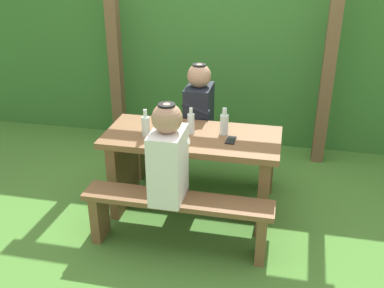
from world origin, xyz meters
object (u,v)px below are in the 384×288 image
bench_far (203,152)px  person_black_coat (199,107)px  bench_near (178,212)px  drinking_glass (159,127)px  picnic_table (192,160)px  person_white_shirt (168,156)px  bottle_center (146,126)px  cell_phone (231,140)px  bottle_right (224,124)px  bottle_left (191,123)px

bench_far → person_black_coat: bearing=-175.8°
bench_near → drinking_glass: (-0.27, 0.50, 0.45)m
picnic_table → person_white_shirt: size_ratio=1.95×
bottle_center → cell_phone: 0.67m
picnic_table → person_black_coat: size_ratio=1.95×
bottle_center → bench_near: bearing=-49.3°
bench_near → person_black_coat: (-0.04, 1.01, 0.45)m
person_black_coat → drinking_glass: (-0.23, -0.51, -0.01)m
bench_near → cell_phone: (0.32, 0.46, 0.41)m
person_white_shirt → bottle_right: bearing=61.6°
bench_near → bottle_center: bearing=130.7°
bench_near → drinking_glass: size_ratio=15.78×
bottle_right → bottle_center: bearing=-164.3°
drinking_glass → bottle_center: 0.13m
person_white_shirt → bench_near: bearing=-3.1°
cell_phone → drinking_glass: bearing=179.1°
person_black_coat → drinking_glass: size_ratio=8.11×
bench_near → bottle_right: 0.79m
bottle_center → drinking_glass: bearing=50.4°
picnic_table → person_black_coat: (-0.04, 0.50, 0.28)m
bottle_right → bottle_center: (-0.60, -0.17, -0.00)m
bench_far → person_white_shirt: (-0.06, -1.01, 0.45)m
drinking_glass → bottle_right: bottle_right is taller
bench_far → drinking_glass: bearing=-117.8°
bottle_right → cell_phone: 0.16m
bench_far → person_white_shirt: size_ratio=1.95×
bench_near → bottle_center: 0.73m
person_black_coat → cell_phone: bearing=-56.8°
person_white_shirt → bottle_right: person_white_shirt is taller
cell_phone → bench_far: bearing=122.7°
person_black_coat → person_white_shirt: bearing=-91.0°
bench_far → drinking_glass: (-0.27, -0.52, 0.45)m
picnic_table → bottle_center: bottle_center is taller
picnic_table → bench_near: (0.00, -0.51, -0.18)m
bench_near → person_black_coat: 1.11m
drinking_glass → picnic_table: bearing=2.0°
picnic_table → cell_phone: cell_phone is taller
bench_far → bottle_right: 0.71m
drinking_glass → cell_phone: (0.59, -0.04, -0.04)m
person_black_coat → bottle_left: bearing=-86.3°
person_white_shirt → bottle_left: size_ratio=3.31×
picnic_table → bench_far: 0.54m
picnic_table → person_black_coat: 0.58m
person_black_coat → bottle_right: person_black_coat is taller
picnic_table → drinking_glass: (-0.27, -0.01, 0.27)m
bottle_left → cell_phone: bearing=-12.7°
person_white_shirt → person_black_coat: size_ratio=1.00×
bench_far → person_black_coat: (-0.04, -0.00, 0.45)m
person_white_shirt → bottle_center: 0.50m
bench_near → drinking_glass: drinking_glass is taller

